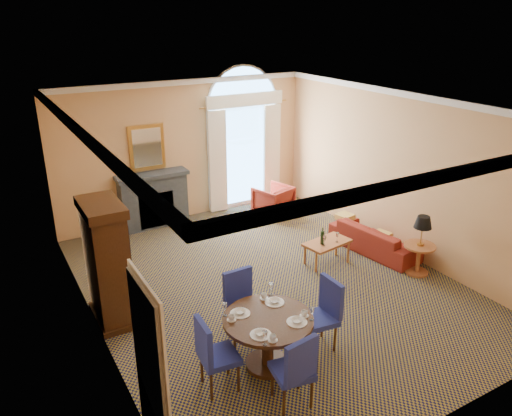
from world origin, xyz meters
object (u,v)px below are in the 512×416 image
dining_table (268,331)px  coffee_table (327,243)px  armoire (108,265)px  sofa (375,238)px  side_table (421,239)px  armchair (273,200)px

dining_table → coffee_table: (2.55, 2.00, -0.14)m
armoire → sofa: (5.27, -0.27, -0.67)m
sofa → coffee_table: bearing=79.0°
sofa → side_table: 1.18m
armoire → coffee_table: 4.12m
armoire → side_table: armoire is taller
dining_table → armoire: bearing=124.7°
armoire → side_table: 5.50m
sofa → coffee_table: 1.20m
dining_table → sofa: 4.22m
side_table → sofa: bearing=92.6°
sofa → coffee_table: (-1.19, 0.06, 0.15)m
dining_table → side_table: (3.78, 0.85, 0.14)m
side_table → armchair: bearing=102.1°
coffee_table → side_table: 1.72m
sofa → coffee_table: size_ratio=1.95×
coffee_table → side_table: side_table is taller
armchair → side_table: side_table is taller
sofa → armchair: size_ratio=2.42×
sofa → side_table: bearing=174.3°
dining_table → coffee_table: size_ratio=1.26×
dining_table → coffee_table: 3.24m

